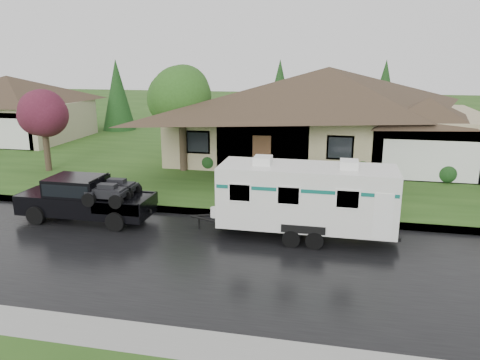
{
  "coord_description": "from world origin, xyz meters",
  "views": [
    {
      "loc": [
        2.82,
        -15.53,
        6.39
      ],
      "look_at": [
        -0.94,
        2.0,
        1.62
      ],
      "focal_mm": 35.0,
      "sensor_mm": 36.0,
      "label": 1
    }
  ],
  "objects": [
    {
      "name": "pickup_truck",
      "position": [
        -7.0,
        0.55,
        0.95
      ],
      "size": [
        5.3,
        2.01,
        1.77
      ],
      "color": "black",
      "rests_on": "ground"
    },
    {
      "name": "travel_trailer",
      "position": [
        1.79,
        0.55,
        1.55
      ],
      "size": [
        6.53,
        2.29,
        2.93
      ],
      "color": "silver",
      "rests_on": "ground"
    },
    {
      "name": "house_main",
      "position": [
        2.29,
        13.84,
        3.59
      ],
      "size": [
        19.44,
        10.8,
        6.9
      ],
      "color": "tan",
      "rests_on": "lawn"
    },
    {
      "name": "lawn",
      "position": [
        0.0,
        15.0,
        0.07
      ],
      "size": [
        140.0,
        26.0,
        0.15
      ],
      "primitive_type": "cube",
      "color": "#264917",
      "rests_on": "ground"
    },
    {
      "name": "tree_left_green",
      "position": [
        -5.67,
        8.89,
        4.2
      ],
      "size": [
        3.53,
        3.53,
        5.84
      ],
      "color": "#382B1E",
      "rests_on": "lawn"
    },
    {
      "name": "curb",
      "position": [
        0.0,
        2.25,
        0.07
      ],
      "size": [
        140.0,
        0.5,
        0.15
      ],
      "primitive_type": "cube",
      "color": "gray",
      "rests_on": "ground"
    },
    {
      "name": "ground",
      "position": [
        0.0,
        0.0,
        0.0
      ],
      "size": [
        140.0,
        140.0,
        0.0
      ],
      "primitive_type": "plane",
      "color": "#264917",
      "rests_on": "ground"
    },
    {
      "name": "shrub_row",
      "position": [
        2.0,
        9.3,
        0.65
      ],
      "size": [
        13.6,
        1.0,
        1.0
      ],
      "color": "#143814",
      "rests_on": "lawn"
    },
    {
      "name": "house_far",
      "position": [
        -21.78,
        15.85,
        2.97
      ],
      "size": [
        10.8,
        8.64,
        5.8
      ],
      "color": "tan",
      "rests_on": "lawn"
    },
    {
      "name": "road",
      "position": [
        0.0,
        -2.0,
        0.01
      ],
      "size": [
        140.0,
        8.0,
        0.01
      ],
      "primitive_type": "cube",
      "color": "black",
      "rests_on": "ground"
    },
    {
      "name": "tree_red",
      "position": [
        -13.07,
        7.22,
        3.21
      ],
      "size": [
        2.67,
        2.67,
        4.42
      ],
      "color": "#382B1E",
      "rests_on": "lawn"
    }
  ]
}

